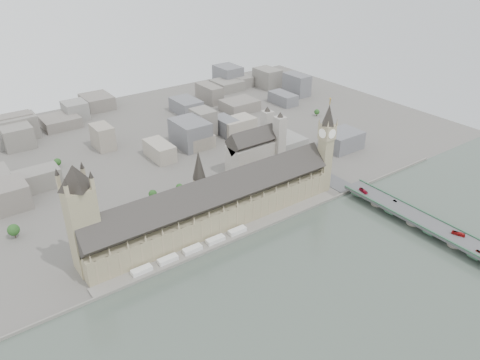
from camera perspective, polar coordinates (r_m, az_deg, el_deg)
ground at (r=452.90m, az=-1.89°, el=-6.63°), size 900.00×900.00×0.00m
river_thames at (r=361.25m, az=13.89°, el=-18.70°), size 600.00×600.00×0.00m
embankment_wall at (r=441.94m, az=-0.78°, el=-7.38°), size 600.00×1.50×3.00m
river_terrace at (r=447.25m, az=-1.34°, el=-6.98°), size 270.00×15.00×2.00m
terrace_tents at (r=428.87m, az=-5.83°, el=-8.40°), size 118.00×7.00×4.00m
palace_of_westminster at (r=454.29m, az=-3.33°, el=-3.12°), size 265.00×40.73×55.44m
elizabeth_tower at (r=509.05m, az=10.46°, el=4.56°), size 17.00×17.00×107.50m
victoria_tower at (r=401.10m, az=-18.78°, el=-3.98°), size 30.00×30.00×100.00m
central_tower at (r=437.13m, az=-5.01°, el=0.77°), size 13.00×13.00×48.00m
westminster_bridge at (r=499.03m, az=19.69°, el=-4.16°), size 25.00×325.00×10.25m
bridge_parapets at (r=477.97m, az=24.06°, el=-5.80°), size 25.00×235.00×1.15m
westminster_abbey at (r=564.20m, az=1.95°, el=3.79°), size 68.00×36.00×64.00m
city_skyline_inland at (r=637.85m, az=-14.47°, el=5.28°), size 720.00×360.00×38.00m
park_trees at (r=487.75m, az=-6.86°, el=-2.99°), size 110.00×30.00×15.00m
red_bus_north at (r=517.31m, az=14.81°, el=-1.28°), size 5.16×11.90×3.23m
red_bus_south at (r=477.14m, az=25.07°, el=-5.95°), size 6.73×12.03×3.29m
car_silver at (r=509.86m, az=18.38°, el=-2.43°), size 1.96×4.24×1.35m
car_grey at (r=462.59m, az=27.09°, el=-7.75°), size 2.24×4.84×1.35m
car_approach at (r=561.23m, az=10.53°, el=1.56°), size 3.25×5.20×1.40m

